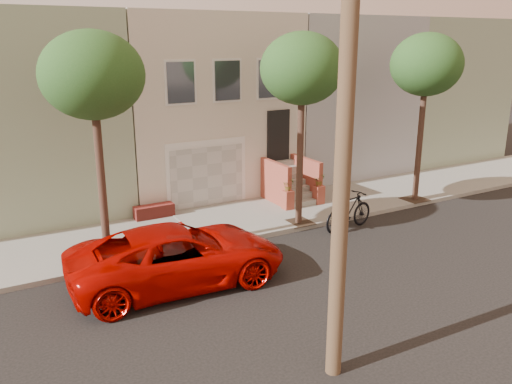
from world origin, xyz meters
TOP-DOWN VIEW (x-y plane):
  - ground at (0.00, 0.00)m, footprint 90.00×90.00m
  - sidewalk at (0.00, 5.35)m, footprint 40.00×3.70m
  - house_row at (0.00, 11.19)m, footprint 33.10×11.70m
  - tree_left at (-5.50, 3.90)m, footprint 2.70×2.57m
  - tree_mid at (1.00, 3.90)m, footprint 2.70×2.57m
  - tree_right at (6.50, 3.90)m, footprint 2.70×2.57m
  - pickup_truck at (-4.17, 1.85)m, footprint 5.78×2.93m
  - motorcycle at (2.31, 2.83)m, footprint 2.26×0.97m

SIDE VIEW (x-z plane):
  - ground at x=0.00m, z-range 0.00..0.00m
  - sidewalk at x=0.00m, z-range 0.00..0.15m
  - motorcycle at x=2.31m, z-range 0.00..1.31m
  - pickup_truck at x=-4.17m, z-range 0.00..1.56m
  - house_row at x=0.00m, z-range 0.14..7.14m
  - tree_left at x=-5.50m, z-range 2.11..8.41m
  - tree_mid at x=1.00m, z-range 2.11..8.41m
  - tree_right at x=6.50m, z-range 2.11..8.41m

